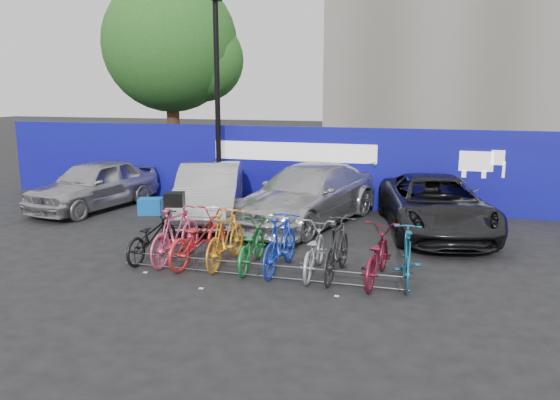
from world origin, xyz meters
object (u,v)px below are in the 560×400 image
at_px(tree, 176,48).
at_px(bike_2, 198,238).
at_px(car_2, 308,195).
at_px(bike_5, 280,243).
at_px(bike_3, 226,238).
at_px(bike_1, 176,234).
at_px(lamppost, 217,97).
at_px(bike_9, 407,256).
at_px(bike_4, 251,245).
at_px(bike_8, 377,255).
at_px(car_0, 94,184).
at_px(bike_6, 314,250).
at_px(bike_0, 152,236).
at_px(bike_7, 337,248).
at_px(car_1, 210,192).
at_px(bike_rack, 258,270).
at_px(car_3, 435,205).

distance_m(tree, bike_2, 12.29).
height_order(car_2, bike_5, car_2).
bearing_deg(bike_3, bike_1, 3.36).
relative_size(lamppost, bike_3, 3.25).
bearing_deg(bike_9, tree, -51.04).
distance_m(lamppost, bike_4, 6.76).
height_order(car_2, bike_8, car_2).
relative_size(lamppost, bike_4, 3.41).
bearing_deg(car_0, bike_6, -17.08).
height_order(bike_6, bike_8, bike_8).
bearing_deg(car_2, bike_8, -44.12).
distance_m(car_0, bike_5, 7.92).
relative_size(bike_0, bike_7, 0.96).
relative_size(bike_6, bike_9, 1.03).
height_order(tree, car_1, tree).
relative_size(car_1, bike_0, 2.51).
height_order(lamppost, bike_8, lamppost).
xyz_separation_m(bike_1, bike_4, (1.62, 0.03, -0.11)).
height_order(bike_rack, car_3, car_3).
relative_size(bike_3, bike_9, 1.06).
distance_m(car_1, bike_9, 6.55).
bearing_deg(bike_4, bike_2, -2.90).
relative_size(car_2, bike_5, 2.80).
distance_m(car_0, bike_7, 8.92).
height_order(tree, lamppost, tree).
distance_m(car_1, car_2, 2.67).
distance_m(bike_2, bike_5, 1.75).
bearing_deg(tree, car_3, -32.06).
bearing_deg(car_0, bike_7, -16.02).
bearing_deg(bike_8, bike_0, 3.12).
xyz_separation_m(car_0, car_3, (9.73, -0.05, -0.04)).
bearing_deg(bike_3, bike_5, 178.83).
height_order(tree, bike_6, tree).
bearing_deg(car_2, bike_9, -38.40).
xyz_separation_m(bike_2, bike_8, (3.61, -0.10, -0.03)).
relative_size(lamppost, bike_6, 3.34).
relative_size(bike_rack, bike_3, 2.98).
height_order(bike_3, bike_5, same).
height_order(bike_2, bike_4, bike_2).
bearing_deg(car_1, tree, 104.81).
distance_m(lamppost, bike_9, 8.54).
distance_m(bike_2, bike_3, 0.60).
height_order(lamppost, bike_4, lamppost).
bearing_deg(bike_5, bike_8, -178.42).
relative_size(bike_5, bike_9, 1.06).
bearing_deg(bike_5, bike_4, -2.14).
height_order(bike_rack, car_2, car_2).
distance_m(tree, bike_8, 14.31).
bearing_deg(lamppost, bike_0, -82.77).
bearing_deg(bike_1, bike_4, -175.22).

